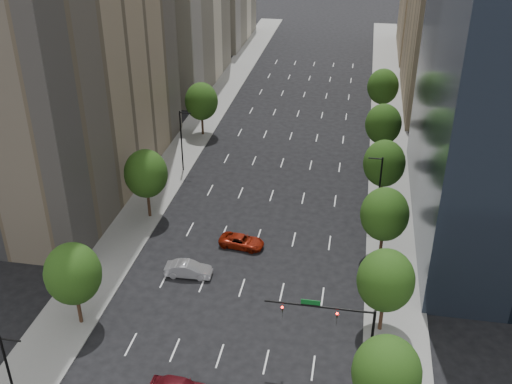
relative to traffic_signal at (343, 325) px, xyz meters
The scene contains 20 objects.
sidewalk_left 40.05m from the traffic_signal, 130.94° to the left, with size 6.00×200.00×0.15m, color slate.
sidewalk_right 30.84m from the traffic_signal, 80.59° to the left, with size 6.00×200.00×0.15m, color slate.
filler_left 111.86m from the traffic_signal, 108.53° to the left, with size 14.00×26.00×18.00m, color beige.
parking_tan_right 72.16m from the traffic_signal, 78.32° to the left, with size 14.00×30.00×30.00m, color #8C7759.
filler_right 104.05m from the traffic_signal, 82.00° to the left, with size 14.00×26.00×16.00m, color #8C7759.
tree_right_0 6.09m from the traffic_signal, 55.21° to the right, with size 5.20×5.20×8.39m.
tree_right_1 6.96m from the traffic_signal, 59.96° to the left, with size 5.20×5.20×8.75m.
tree_right_2 18.34m from the traffic_signal, 79.09° to the left, with size 5.20×5.20×8.61m.
tree_right_3 30.21m from the traffic_signal, 83.40° to the left, with size 5.20×5.20×8.89m.
tree_right_4 44.14m from the traffic_signal, 85.49° to the left, with size 5.20×5.20×8.46m.
tree_right_5 60.11m from the traffic_signal, 86.69° to the left, with size 5.20×5.20×8.75m.
tree_left_0 24.62m from the traffic_signal, behind, with size 5.20×5.20×8.75m.
tree_left_1 32.96m from the traffic_signal, 138.11° to the left, with size 5.20×5.20×8.97m.
tree_left_2 53.91m from the traffic_signal, 117.07° to the left, with size 5.20×5.20×8.68m.
streetlight_rn 25.17m from the traffic_signal, 83.37° to the left, with size 1.70×0.20×9.00m.
streetlight_ls 25.97m from the traffic_signal, 157.36° to the right, with size 1.70×0.20×9.00m.
streetlight_ln 42.42m from the traffic_signal, 124.40° to the left, with size 1.70×0.20×9.00m.
traffic_signal is the anchor object (origin of this frame).
car_silver 20.30m from the traffic_signal, 146.19° to the left, with size 1.73×4.97×1.64m, color #A7A7AC.
car_red_far 21.69m from the traffic_signal, 124.52° to the left, with size 2.36×5.11×1.42m, color maroon.
Camera 1 is at (10.30, -9.26, 38.72)m, focal length 42.66 mm.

